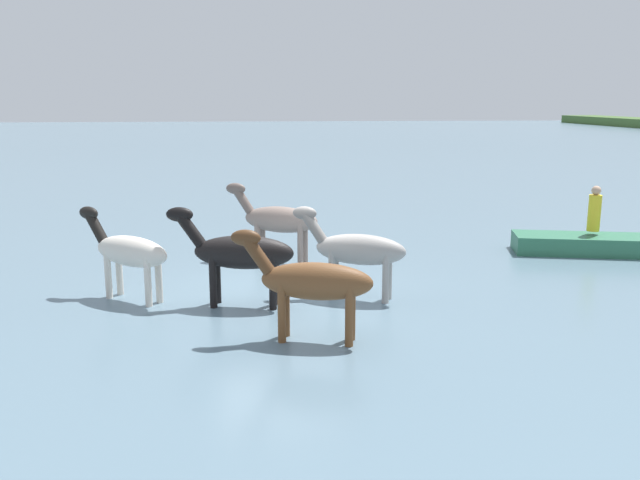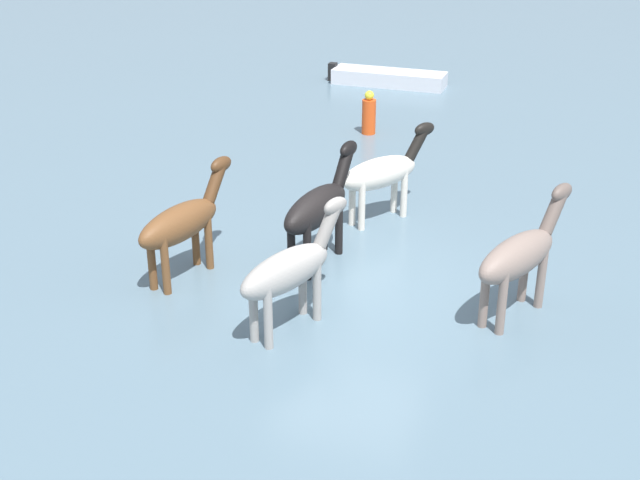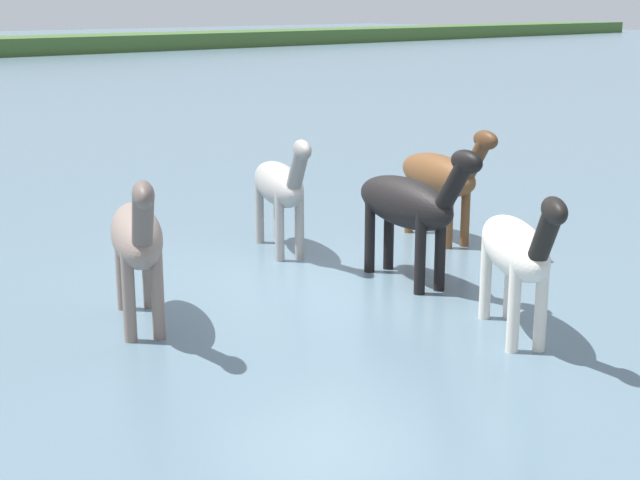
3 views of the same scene
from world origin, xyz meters
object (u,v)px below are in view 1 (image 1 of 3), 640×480
object	(u,v)px
horse_rear_stallion	(356,250)
person_boatman_standing	(595,210)
horse_lead	(129,251)
horse_pinto_flank	(312,282)
horse_gray_outer	(239,253)
horse_dark_mare	(278,220)
boat_motor_center	(598,247)

from	to	relation	value
horse_rear_stallion	person_boatman_standing	distance (m)	7.62
horse_lead	horse_pinto_flank	bearing A→B (deg)	178.07
horse_gray_outer	horse_lead	bearing A→B (deg)	-4.48
horse_rear_stallion	horse_pinto_flank	bearing A→B (deg)	87.41
horse_rear_stallion	horse_gray_outer	bearing A→B (deg)	29.67
horse_gray_outer	horse_pinto_flank	bearing A→B (deg)	132.54
horse_dark_mare	horse_pinto_flank	world-z (taller)	horse_dark_mare
person_boatman_standing	horse_gray_outer	bearing A→B (deg)	-68.21
person_boatman_standing	horse_rear_stallion	bearing A→B (deg)	-63.54
horse_pinto_flank	boat_motor_center	size ratio (longest dim) A/B	0.53
horse_dark_mare	person_boatman_standing	distance (m)	8.27
horse_lead	horse_rear_stallion	bearing A→B (deg)	-148.62
horse_lead	horse_dark_mare	size ratio (longest dim) A/B	0.89
horse_lead	horse_dark_mare	xyz separation A→B (m)	(-2.91, 3.09, 0.05)
horse_pinto_flank	boat_motor_center	xyz separation A→B (m)	(-5.55, 8.05, -0.86)
horse_lead	horse_pinto_flank	xyz separation A→B (m)	(2.68, 3.42, 0.03)
horse_dark_mare	person_boatman_standing	world-z (taller)	horse_dark_mare
horse_rear_stallion	horse_pinto_flank	xyz separation A→B (m)	(2.30, -1.11, 0.01)
horse_rear_stallion	horse_dark_mare	bearing A→B (deg)	-43.03
horse_dark_mare	person_boatman_standing	xyz separation A→B (m)	(-0.11, 8.27, 0.07)
horse_pinto_flank	horse_dark_mare	bearing A→B (deg)	-71.23
horse_pinto_flank	person_boatman_standing	xyz separation A→B (m)	(-5.70, 7.94, 0.10)
horse_lead	boat_motor_center	size ratio (longest dim) A/B	0.47
horse_dark_mare	boat_motor_center	xyz separation A→B (m)	(0.04, 8.38, -0.89)
horse_gray_outer	horse_pinto_flank	size ratio (longest dim) A/B	1.05
horse_pinto_flank	horse_rear_stallion	bearing A→B (deg)	-100.45
boat_motor_center	horse_gray_outer	bearing A→B (deg)	34.11
boat_motor_center	person_boatman_standing	distance (m)	0.98
horse_dark_mare	horse_pinto_flank	bearing A→B (deg)	119.76
horse_gray_outer	person_boatman_standing	world-z (taller)	horse_gray_outer
horse_rear_stallion	horse_pinto_flank	size ratio (longest dim) A/B	0.96
horse_pinto_flank	person_boatman_standing	bearing A→B (deg)	-128.95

